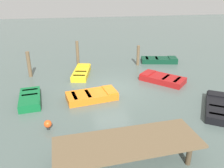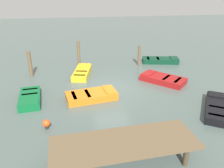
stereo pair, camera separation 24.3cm
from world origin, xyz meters
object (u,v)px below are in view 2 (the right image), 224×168
(mooring_piling_mid_right, at_px, (79,54))
(marker_buoy, at_px, (46,124))
(dock_segment, at_px, (125,144))
(mooring_piling_center, at_px, (139,56))
(rowboat_red, at_px, (163,79))
(rowboat_orange, at_px, (92,95))
(rowboat_yellow, at_px, (82,72))
(rowboat_black, at_px, (218,108))
(mooring_piling_near_left, at_px, (30,64))
(rowboat_green, at_px, (30,98))
(rowboat_dark_green, at_px, (161,60))

(mooring_piling_mid_right, xyz_separation_m, marker_buoy, (1.89, 9.20, -0.79))
(dock_segment, relative_size, mooring_piling_center, 3.25)
(marker_buoy, bearing_deg, rowboat_red, -148.82)
(rowboat_orange, height_order, mooring_piling_center, mooring_piling_center)
(dock_segment, relative_size, rowboat_yellow, 1.73)
(rowboat_black, distance_m, marker_buoy, 8.95)
(rowboat_yellow, bearing_deg, dock_segment, -160.99)
(rowboat_yellow, distance_m, mooring_piling_near_left, 3.88)
(dock_segment, height_order, rowboat_yellow, dock_segment)
(dock_segment, xyz_separation_m, rowboat_black, (-5.81, -2.91, -0.63))
(rowboat_red, bearing_deg, marker_buoy, 77.15)
(rowboat_green, relative_size, mooring_piling_mid_right, 1.28)
(dock_segment, distance_m, rowboat_dark_green, 13.15)
(rowboat_orange, distance_m, rowboat_green, 3.61)
(dock_segment, height_order, rowboat_dark_green, dock_segment)
(dock_segment, bearing_deg, rowboat_green, -56.40)
(mooring_piling_near_left, bearing_deg, marker_buoy, 103.51)
(dock_segment, distance_m, rowboat_black, 6.53)
(rowboat_orange, relative_size, mooring_piling_mid_right, 1.46)
(rowboat_red, bearing_deg, rowboat_green, 55.98)
(rowboat_orange, xyz_separation_m, mooring_piling_mid_right, (0.50, -6.41, 0.86))
(dock_segment, distance_m, mooring_piling_near_left, 11.28)
(rowboat_orange, height_order, mooring_piling_near_left, mooring_piling_near_left)
(rowboat_black, bearing_deg, mooring_piling_near_left, 88.62)
(rowboat_orange, relative_size, marker_buoy, 6.56)
(mooring_piling_near_left, bearing_deg, rowboat_orange, 132.21)
(mooring_piling_near_left, bearing_deg, rowboat_dark_green, -171.92)
(rowboat_orange, xyz_separation_m, mooring_piling_center, (-4.58, -5.72, 0.64))
(rowboat_orange, bearing_deg, marker_buoy, -139.66)
(rowboat_black, relative_size, mooring_piling_near_left, 1.77)
(rowboat_dark_green, height_order, mooring_piling_near_left, mooring_piling_near_left)
(rowboat_green, xyz_separation_m, marker_buoy, (-1.22, 3.04, 0.07))
(rowboat_yellow, distance_m, marker_buoy, 7.25)
(rowboat_red, bearing_deg, mooring_piling_center, -34.93)
(rowboat_black, relative_size, mooring_piling_center, 1.99)
(rowboat_green, relative_size, mooring_piling_near_left, 1.43)
(rowboat_green, bearing_deg, rowboat_red, 93.78)
(rowboat_red, bearing_deg, mooring_piling_mid_right, 7.00)
(rowboat_red, xyz_separation_m, rowboat_dark_green, (-1.50, -4.32, -0.00))
(mooring_piling_mid_right, bearing_deg, mooring_piling_center, 172.21)
(mooring_piling_near_left, xyz_separation_m, mooring_piling_center, (-8.73, -1.14, -0.11))
(rowboat_green, bearing_deg, mooring_piling_near_left, -179.00)
(rowboat_orange, xyz_separation_m, rowboat_green, (3.60, -0.25, 0.00))
(rowboat_dark_green, distance_m, mooring_piling_near_left, 10.99)
(mooring_piling_near_left, bearing_deg, dock_segment, 115.74)
(rowboat_red, distance_m, rowboat_green, 8.94)
(rowboat_orange, bearing_deg, rowboat_red, 9.95)
(dock_segment, bearing_deg, mooring_piling_near_left, -67.38)
(mooring_piling_center, bearing_deg, rowboat_black, 103.31)
(rowboat_green, xyz_separation_m, mooring_piling_near_left, (0.55, -4.33, 0.75))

